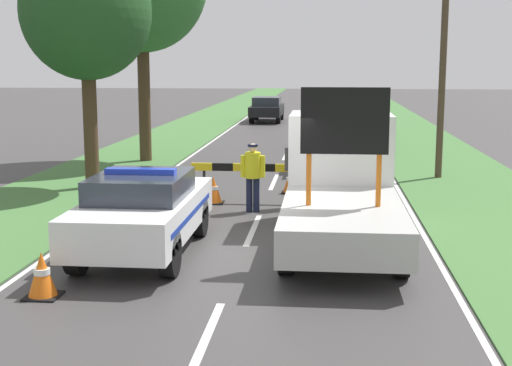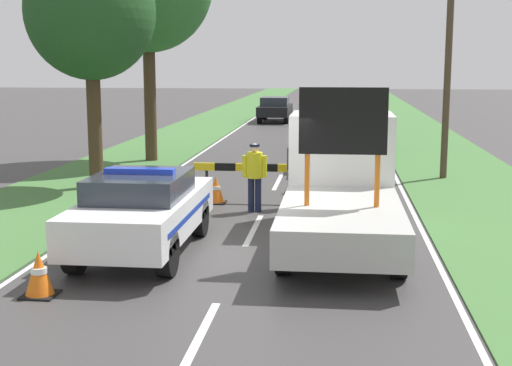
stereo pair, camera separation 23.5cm
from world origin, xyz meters
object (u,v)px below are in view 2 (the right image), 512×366
(police_officer, at_px, (255,171))
(queued_car_sedan_black, at_px, (275,108))
(road_barrier, at_px, (257,170))
(traffic_cone_centre_front, at_px, (39,274))
(roadside_tree_near_left, at_px, (90,13))
(police_car, at_px, (143,210))
(traffic_cone_near_truck, at_px, (294,181))
(queued_car_sedan_silver, at_px, (333,145))
(utility_pole, at_px, (449,41))
(traffic_cone_behind_barrier, at_px, (383,189))
(queued_car_suv_grey, at_px, (344,115))
(pedestrian_civilian, at_px, (300,165))
(traffic_cone_near_police, at_px, (216,190))
(queued_car_hatch_blue, at_px, (340,128))
(work_truck, at_px, (341,183))

(police_officer, height_order, queued_car_sedan_black, police_officer)
(road_barrier, bearing_deg, traffic_cone_centre_front, -111.53)
(queued_car_sedan_black, bearing_deg, roadside_tree_near_left, 82.56)
(police_car, bearing_deg, queued_car_sedan_black, 86.33)
(road_barrier, relative_size, traffic_cone_near_truck, 4.80)
(queued_car_sedan_silver, distance_m, utility_pole, 4.94)
(traffic_cone_centre_front, height_order, utility_pole, utility_pole)
(roadside_tree_near_left, bearing_deg, queued_car_sedan_black, 82.56)
(traffic_cone_behind_barrier, xyz_separation_m, utility_pole, (2.00, 3.85, 3.70))
(police_car, distance_m, road_barrier, 5.21)
(traffic_cone_behind_barrier, relative_size, queued_car_suv_grey, 0.17)
(traffic_cone_behind_barrier, distance_m, roadside_tree_near_left, 8.96)
(queued_car_sedan_silver, distance_m, roadside_tree_near_left, 8.74)
(queued_car_suv_grey, bearing_deg, traffic_cone_centre_front, 79.51)
(pedestrian_civilian, bearing_deg, traffic_cone_centre_front, -140.91)
(police_car, distance_m, traffic_cone_near_police, 4.78)
(roadside_tree_near_left, bearing_deg, queued_car_hatch_blue, 55.92)
(queued_car_hatch_blue, height_order, utility_pole, utility_pole)
(road_barrier, relative_size, queued_car_sedan_silver, 0.75)
(traffic_cone_centre_front, xyz_separation_m, traffic_cone_behind_barrier, (5.50, 7.84, -0.00))
(traffic_cone_near_truck, distance_m, queued_car_suv_grey, 16.46)
(queued_car_suv_grey, bearing_deg, work_truck, 89.40)
(police_car, height_order, pedestrian_civilian, pedestrian_civilian)
(police_officer, distance_m, traffic_cone_centre_front, 6.88)
(traffic_cone_near_police, bearing_deg, pedestrian_civilian, -7.64)
(work_truck, xyz_separation_m, queued_car_hatch_blue, (0.02, 14.89, -0.31))
(traffic_cone_centre_front, relative_size, queued_car_suv_grey, 0.17)
(queued_car_sedan_silver, bearing_deg, queued_car_suv_grey, -92.19)
(traffic_cone_centre_front, relative_size, traffic_cone_near_truck, 1.05)
(traffic_cone_centre_front, relative_size, queued_car_sedan_silver, 0.17)
(queued_car_sedan_silver, bearing_deg, traffic_cone_centre_front, 72.53)
(utility_pole, bearing_deg, work_truck, -111.74)
(traffic_cone_centre_front, bearing_deg, police_officer, 68.82)
(police_car, height_order, police_officer, police_officer)
(queued_car_sedan_silver, height_order, roadside_tree_near_left, roadside_tree_near_left)
(roadside_tree_near_left, height_order, utility_pole, utility_pole)
(work_truck, relative_size, roadside_tree_near_left, 0.88)
(police_car, relative_size, pedestrian_civilian, 2.60)
(work_truck, distance_m, roadside_tree_near_left, 9.09)
(traffic_cone_centre_front, bearing_deg, police_car, 70.68)
(police_officer, relative_size, traffic_cone_near_truck, 2.44)
(work_truck, bearing_deg, queued_car_hatch_blue, -89.88)
(queued_car_sedan_silver, xyz_separation_m, queued_car_suv_grey, (0.45, 11.82, 0.08))
(traffic_cone_behind_barrier, distance_m, queued_car_suv_grey, 17.41)
(police_car, height_order, queued_car_sedan_silver, police_car)
(queued_car_hatch_blue, bearing_deg, pedestrian_civilian, 85.28)
(work_truck, relative_size, traffic_cone_near_police, 8.58)
(queued_car_sedan_silver, bearing_deg, police_car, 72.96)
(traffic_cone_behind_barrier, relative_size, utility_pole, 0.09)
(queued_car_hatch_blue, relative_size, queued_car_suv_grey, 1.11)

